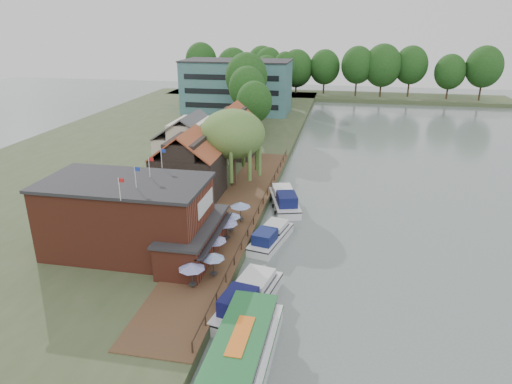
# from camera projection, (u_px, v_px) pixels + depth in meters

# --- Properties ---
(ground) EXTENTS (260.00, 260.00, 0.00)m
(ground) POSITION_uv_depth(u_px,v_px,m) (294.00, 270.00, 43.18)
(ground) COLOR #576563
(ground) RESTS_ON ground
(land_bank) EXTENTS (50.00, 140.00, 1.00)m
(land_bank) POSITION_uv_depth(u_px,v_px,m) (148.00, 150.00, 80.48)
(land_bank) COLOR #384728
(land_bank) RESTS_ON ground
(quay_deck) EXTENTS (6.00, 50.00, 0.10)m
(quay_deck) POSITION_uv_depth(u_px,v_px,m) (236.00, 212.00, 53.42)
(quay_deck) COLOR #47301E
(quay_deck) RESTS_ON land_bank
(quay_rail) EXTENTS (0.20, 49.00, 1.00)m
(quay_rail) POSITION_uv_depth(u_px,v_px,m) (259.00, 209.00, 53.23)
(quay_rail) COLOR black
(quay_rail) RESTS_ON land_bank
(pub) EXTENTS (20.00, 11.00, 7.30)m
(pub) POSITION_uv_depth(u_px,v_px,m) (147.00, 218.00, 43.12)
(pub) COLOR maroon
(pub) RESTS_ON land_bank
(hotel_block) EXTENTS (25.40, 12.40, 12.30)m
(hotel_block) POSITION_uv_depth(u_px,v_px,m) (237.00, 86.00, 108.77)
(hotel_block) COLOR #38666B
(hotel_block) RESTS_ON land_bank
(cottage_a) EXTENTS (8.60, 7.60, 8.50)m
(cottage_a) POSITION_uv_depth(u_px,v_px,m) (188.00, 165.00, 56.84)
(cottage_a) COLOR black
(cottage_a) RESTS_ON land_bank
(cottage_b) EXTENTS (9.60, 8.60, 8.50)m
(cottage_b) POSITION_uv_depth(u_px,v_px,m) (191.00, 143.00, 66.55)
(cottage_b) COLOR beige
(cottage_b) RESTS_ON land_bank
(cottage_c) EXTENTS (7.60, 7.60, 8.50)m
(cottage_c) POSITION_uv_depth(u_px,v_px,m) (233.00, 131.00, 74.09)
(cottage_c) COLOR black
(cottage_c) RESTS_ON land_bank
(willow) EXTENTS (8.60, 8.60, 10.43)m
(willow) POSITION_uv_depth(u_px,v_px,m) (233.00, 149.00, 60.28)
(willow) COLOR #476B2D
(willow) RESTS_ON land_bank
(umbrella_0) EXTENTS (2.26, 2.26, 2.38)m
(umbrella_0) POSITION_uv_depth(u_px,v_px,m) (192.00, 275.00, 37.96)
(umbrella_0) COLOR navy
(umbrella_0) RESTS_ON quay_deck
(umbrella_1) EXTENTS (2.05, 2.05, 2.38)m
(umbrella_1) POSITION_uv_depth(u_px,v_px,m) (213.00, 265.00, 39.55)
(umbrella_1) COLOR navy
(umbrella_1) RESTS_ON quay_deck
(umbrella_2) EXTENTS (2.44, 2.44, 2.38)m
(umbrella_2) POSITION_uv_depth(u_px,v_px,m) (214.00, 247.00, 42.66)
(umbrella_2) COLOR navy
(umbrella_2) RESTS_ON quay_deck
(umbrella_3) EXTENTS (2.33, 2.33, 2.38)m
(umbrella_3) POSITION_uv_depth(u_px,v_px,m) (227.00, 230.00, 46.19)
(umbrella_3) COLOR navy
(umbrella_3) RESTS_ON quay_deck
(umbrella_4) EXTENTS (2.19, 2.19, 2.38)m
(umbrella_4) POSITION_uv_depth(u_px,v_px,m) (231.00, 222.00, 47.84)
(umbrella_4) COLOR navy
(umbrella_4) RESTS_ON quay_deck
(umbrella_5) EXTENTS (2.28, 2.28, 2.38)m
(umbrella_5) POSITION_uv_depth(u_px,v_px,m) (240.00, 212.00, 50.39)
(umbrella_5) COLOR #1A4394
(umbrella_5) RESTS_ON quay_deck
(cruiser_0) EXTENTS (5.21, 10.83, 2.54)m
(cruiser_0) POSITION_uv_depth(u_px,v_px,m) (248.00, 295.00, 37.13)
(cruiser_0) COLOR silver
(cruiser_0) RESTS_ON ground
(cruiser_1) EXTENTS (4.71, 9.33, 2.12)m
(cruiser_1) POSITION_uv_depth(u_px,v_px,m) (271.00, 234.00, 47.96)
(cruiser_1) COLOR silver
(cruiser_1) RESTS_ON ground
(cruiser_2) EXTENTS (5.96, 10.62, 2.46)m
(cruiser_2) POSITION_uv_depth(u_px,v_px,m) (284.00, 198.00, 57.26)
(cruiser_2) COLOR silver
(cruiser_2) RESTS_ON ground
(tour_boat) EXTENTS (4.21, 14.12, 3.07)m
(tour_boat) POSITION_uv_depth(u_px,v_px,m) (238.00, 361.00, 29.55)
(tour_boat) COLOR silver
(tour_boat) RESTS_ON ground
(swan) EXTENTS (0.44, 0.44, 0.44)m
(swan) POSITION_uv_depth(u_px,v_px,m) (252.00, 336.00, 33.88)
(swan) COLOR white
(swan) RESTS_ON ground
(bank_tree_0) EXTENTS (6.52, 6.52, 10.91)m
(bank_tree_0) POSITION_uv_depth(u_px,v_px,m) (254.00, 111.00, 83.29)
(bank_tree_0) COLOR #143811
(bank_tree_0) RESTS_ON land_bank
(bank_tree_1) EXTENTS (7.13, 7.13, 12.88)m
(bank_tree_1) POSITION_uv_depth(u_px,v_px,m) (247.00, 100.00, 89.14)
(bank_tree_1) COLOR #143811
(bank_tree_1) RESTS_ON land_bank
(bank_tree_2) EXTENTS (8.70, 8.70, 14.98)m
(bank_tree_2) POSITION_uv_depth(u_px,v_px,m) (247.00, 89.00, 95.01)
(bank_tree_2) COLOR #143811
(bank_tree_2) RESTS_ON land_bank
(bank_tree_3) EXTENTS (6.62, 6.62, 12.79)m
(bank_tree_3) POSITION_uv_depth(u_px,v_px,m) (266.00, 81.00, 116.10)
(bank_tree_3) COLOR #143811
(bank_tree_3) RESTS_ON land_bank
(bank_tree_4) EXTENTS (6.07, 6.07, 13.32)m
(bank_tree_4) POSITION_uv_depth(u_px,v_px,m) (285.00, 77.00, 121.03)
(bank_tree_4) COLOR #143811
(bank_tree_4) RESTS_ON land_bank
(bank_tree_5) EXTENTS (7.79, 7.79, 13.81)m
(bank_tree_5) POSITION_uv_depth(u_px,v_px,m) (268.00, 72.00, 130.84)
(bank_tree_5) COLOR #143811
(bank_tree_5) RESTS_ON land_bank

